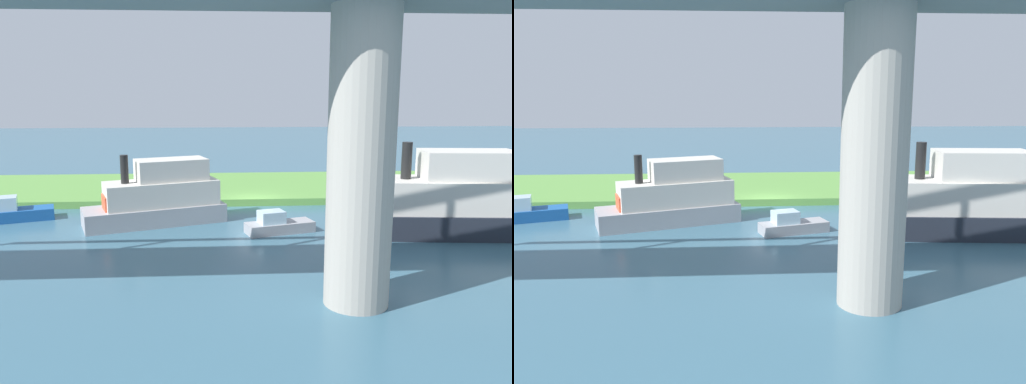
{
  "view_description": "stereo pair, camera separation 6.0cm",
  "coord_description": "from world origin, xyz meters",
  "views": [
    {
      "loc": [
        2.25,
        34.97,
        7.91
      ],
      "look_at": [
        0.21,
        5.0,
        2.0
      ],
      "focal_mm": 36.07,
      "sensor_mm": 36.0,
      "label": 1
    },
    {
      "loc": [
        2.19,
        34.97,
        7.91
      ],
      "look_at": [
        0.21,
        5.0,
        2.0
      ],
      "focal_mm": 36.07,
      "sensor_mm": 36.0,
      "label": 2
    }
  ],
  "objects": [
    {
      "name": "person_on_bank",
      "position": [
        5.27,
        -3.44,
        1.2
      ],
      "size": [
        0.47,
        0.47,
        1.39
      ],
      "color": "#2D334C",
      "rests_on": "grassy_bank"
    },
    {
      "name": "houseboat_blue",
      "position": [
        6.06,
        4.22,
        1.58
      ],
      "size": [
        8.79,
        5.39,
        4.26
      ],
      "color": "#99999E",
      "rests_on": "ground"
    },
    {
      "name": "bridge_pylon",
      "position": [
        -2.76,
        16.93,
        5.41
      ],
      "size": [
        2.43,
        2.43,
        10.83
      ],
      "primitive_type": "cylinder",
      "color": "#9E998E",
      "rests_on": "ground"
    },
    {
      "name": "mooring_post",
      "position": [
        4.92,
        -1.87,
        0.89
      ],
      "size": [
        0.2,
        0.2,
        0.78
      ],
      "primitive_type": "cylinder",
      "color": "brown",
      "rests_on": "grassy_bank"
    },
    {
      "name": "grassy_bank",
      "position": [
        0.0,
        -6.0,
        0.25
      ],
      "size": [
        80.0,
        12.0,
        0.5
      ],
      "primitive_type": "cube",
      "color": "#5B9342",
      "rests_on": "ground"
    },
    {
      "name": "skiff_small",
      "position": [
        -0.89,
        6.87,
        0.46
      ],
      "size": [
        4.09,
        2.38,
        1.29
      ],
      "color": "#99999E",
      "rests_on": "ground"
    },
    {
      "name": "riverboat_paddlewheel",
      "position": [
        -10.28,
        7.84,
        1.92
      ],
      "size": [
        10.42,
        4.4,
        5.18
      ],
      "color": "#1E232D",
      "rests_on": "ground"
    },
    {
      "name": "ground_plane",
      "position": [
        0.0,
        0.0,
        0.0
      ],
      "size": [
        160.0,
        160.0,
        0.0
      ],
      "primitive_type": "plane",
      "color": "#386075"
    },
    {
      "name": "pontoon_yellow",
      "position": [
        15.27,
        3.06,
        0.55
      ],
      "size": [
        4.89,
        3.0,
        1.54
      ],
      "color": "#195199",
      "rests_on": "ground"
    },
    {
      "name": "motorboat_white",
      "position": [
        -7.57,
        1.94,
        0.51
      ],
      "size": [
        4.41,
        1.97,
        1.43
      ],
      "color": "#195199",
      "rests_on": "ground"
    }
  ]
}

